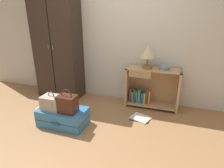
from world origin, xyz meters
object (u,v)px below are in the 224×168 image
Objects in this scene: suitcase_large at (63,117)px; open_book_on_floor at (140,118)px; table_lamp at (148,53)px; handbag at (67,104)px; wardrobe at (58,45)px; train_case at (52,103)px; bookshelf at (150,88)px; bottle at (39,113)px; bowl at (164,68)px.

suitcase_large is 1.26m from open_book_on_floor.
table_lamp reaches higher than handbag.
wardrobe is 2.85× the size of suitcase_large.
wardrobe is at bearing 165.69° from open_book_on_floor.
train_case is 0.80× the size of open_book_on_floor.
suitcase_large reaches higher than open_book_on_floor.
suitcase_large is at bearing 15.53° from train_case.
wardrobe is at bearing -178.03° from bookshelf.
wardrobe reaches higher than table_lamp.
bookshelf reaches higher than bottle.
bowl reaches higher than train_case.
bowl is 0.50× the size of handbag.
suitcase_large reaches higher than bottle.
bookshelf is 1.29× the size of suitcase_large.
suitcase_large is 0.29m from train_case.
suitcase_large is at bearing -137.12° from table_lamp.
bowl is (2.06, 0.05, -0.29)m from wardrobe.
table_lamp is at bearing 91.43° from open_book_on_floor.
table_lamp is at bearing 32.00° from bottle.
open_book_on_floor is at bearing 18.01° from bottle.
bowl is at bearing -3.05° from bookshelf.
train_case is (-1.55, -1.10, -0.39)m from bowl.
open_book_on_floor is at bearing -14.31° from wardrobe.
handbag is 1.78× the size of bottle.
table_lamp reaches higher than train_case.
bookshelf reaches higher than suitcase_large.
bottle is at bearing -80.32° from wardrobe.
open_book_on_floor is at bearing 31.20° from handbag.
bowl reaches higher than open_book_on_floor.
bowl is at bearing 1.44° from wardrobe.
bookshelf is 1.62m from suitcase_large.
bowl is 2.26m from bottle.
bowl is 0.24× the size of suitcase_large.
wardrobe reaches higher than bowl.
bottle is at bearing -148.00° from table_lamp.
bowl is 1.73m from handbag.
suitcase_large is (0.65, -1.01, -0.92)m from wardrobe.
table_lamp is 1.98× the size of bottle.
train_case is 0.27m from handbag.
wardrobe reaches higher than bookshelf.
bottle is at bearing 172.61° from handbag.
table_lamp is at bearing 0.71° from wardrobe.
wardrobe is 1.52m from suitcase_large.
wardrobe is 5.21× the size of table_lamp.
train_case is at bearing 178.52° from handbag.
bookshelf is at bearing 28.46° from table_lamp.
wardrobe reaches higher than handbag.
train_case is at bearing -144.60° from bowl.
bowl is 1.94m from train_case.
bowl is 0.61× the size of train_case.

